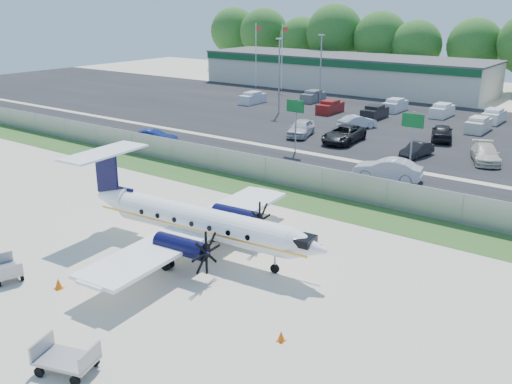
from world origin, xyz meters
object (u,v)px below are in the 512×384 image
Objects in this scene: aircraft at (197,221)px; pushback_tug at (213,225)px; baggage_cart_far at (66,359)px; baggage_cart_near at (6,270)px.

aircraft is 6.50× the size of pushback_tug.
baggage_cart_near is at bearing 161.83° from baggage_cart_far.
aircraft reaches higher than pushback_tug.
pushback_tug is 11.49m from baggage_cart_near.
aircraft is 11.50m from baggage_cart_far.
aircraft is 9.93m from baggage_cart_near.
aircraft is at bearing -68.17° from pushback_tug.
baggage_cart_far is (8.85, -2.90, 0.07)m from baggage_cart_near.
pushback_tug is at bearing 66.08° from baggage_cart_near.
baggage_cart_far is (4.19, -13.40, -0.05)m from pushback_tug.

